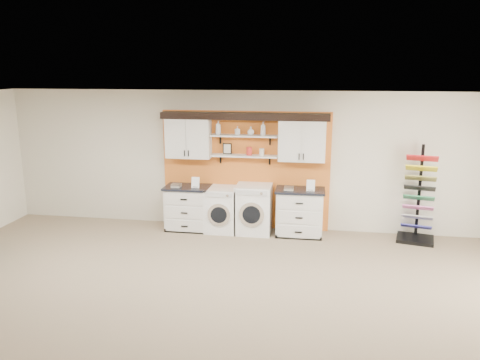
% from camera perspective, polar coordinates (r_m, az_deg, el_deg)
% --- Properties ---
extents(floor, '(10.00, 10.00, 0.00)m').
position_cam_1_polar(floor, '(6.29, -5.00, -17.34)').
color(floor, '#8A795D').
rests_on(floor, ground).
extents(ceiling, '(10.00, 10.00, 0.00)m').
position_cam_1_polar(ceiling, '(5.42, -5.60, 9.03)').
color(ceiling, white).
rests_on(ceiling, wall_back).
extents(wall_back, '(10.00, 0.00, 10.00)m').
position_cam_1_polar(wall_back, '(9.50, 0.69, 2.42)').
color(wall_back, beige).
rests_on(wall_back, floor).
extents(accent_panel, '(3.40, 0.07, 2.40)m').
position_cam_1_polar(accent_panel, '(9.51, 0.66, 1.20)').
color(accent_panel, orange).
rests_on(accent_panel, wall_back).
extents(upper_cabinet_left, '(0.90, 0.35, 0.84)m').
position_cam_1_polar(upper_cabinet_left, '(9.46, -6.30, 5.23)').
color(upper_cabinet_left, silver).
rests_on(upper_cabinet_left, wall_back).
extents(upper_cabinet_right, '(0.90, 0.35, 0.84)m').
position_cam_1_polar(upper_cabinet_right, '(9.12, 7.57, 4.90)').
color(upper_cabinet_right, silver).
rests_on(upper_cabinet_right, wall_back).
extents(shelf_lower, '(1.32, 0.28, 0.03)m').
position_cam_1_polar(shelf_lower, '(9.29, 0.51, 2.97)').
color(shelf_lower, silver).
rests_on(shelf_lower, wall_back).
extents(shelf_upper, '(1.32, 0.28, 0.03)m').
position_cam_1_polar(shelf_upper, '(9.22, 0.52, 5.42)').
color(shelf_upper, silver).
rests_on(shelf_upper, wall_back).
extents(crown_molding, '(3.30, 0.41, 0.13)m').
position_cam_1_polar(crown_molding, '(9.19, 0.54, 7.89)').
color(crown_molding, black).
rests_on(crown_molding, wall_back).
extents(picture_frame, '(0.18, 0.02, 0.22)m').
position_cam_1_polar(picture_frame, '(9.37, -1.56, 3.84)').
color(picture_frame, black).
rests_on(picture_frame, shelf_lower).
extents(canister_red, '(0.11, 0.11, 0.16)m').
position_cam_1_polar(canister_red, '(9.26, 1.13, 3.53)').
color(canister_red, red).
rests_on(canister_red, shelf_lower).
extents(canister_cream, '(0.10, 0.10, 0.14)m').
position_cam_1_polar(canister_cream, '(9.23, 2.67, 3.43)').
color(canister_cream, silver).
rests_on(canister_cream, shelf_lower).
extents(base_cabinet_left, '(0.92, 0.66, 0.90)m').
position_cam_1_polar(base_cabinet_left, '(9.62, -6.32, -3.35)').
color(base_cabinet_left, silver).
rests_on(base_cabinet_left, floor).
extents(base_cabinet_right, '(0.95, 0.66, 0.93)m').
position_cam_1_polar(base_cabinet_right, '(9.29, 7.27, -3.90)').
color(base_cabinet_right, silver).
rests_on(base_cabinet_right, floor).
extents(washer, '(0.64, 0.71, 0.90)m').
position_cam_1_polar(washer, '(9.46, -2.19, -3.58)').
color(washer, white).
rests_on(washer, floor).
extents(dryer, '(0.70, 0.71, 0.98)m').
position_cam_1_polar(dryer, '(9.35, 1.69, -3.53)').
color(dryer, white).
rests_on(dryer, floor).
extents(sample_rack, '(0.77, 0.69, 1.84)m').
position_cam_1_polar(sample_rack, '(9.50, 20.82, -3.66)').
color(sample_rack, black).
rests_on(sample_rack, floor).
extents(soap_bottle_a, '(0.13, 0.13, 0.28)m').
position_cam_1_polar(soap_bottle_a, '(9.29, -2.68, 6.42)').
color(soap_bottle_a, silver).
rests_on(soap_bottle_a, shelf_upper).
extents(soap_bottle_b, '(0.11, 0.11, 0.17)m').
position_cam_1_polar(soap_bottle_b, '(9.23, -0.32, 6.06)').
color(soap_bottle_b, silver).
rests_on(soap_bottle_b, shelf_upper).
extents(soap_bottle_c, '(0.16, 0.16, 0.17)m').
position_cam_1_polar(soap_bottle_c, '(9.19, 1.32, 6.01)').
color(soap_bottle_c, silver).
rests_on(soap_bottle_c, shelf_upper).
extents(soap_bottle_d, '(0.14, 0.14, 0.27)m').
position_cam_1_polar(soap_bottle_d, '(9.15, 2.83, 6.29)').
color(soap_bottle_d, silver).
rests_on(soap_bottle_d, shelf_upper).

